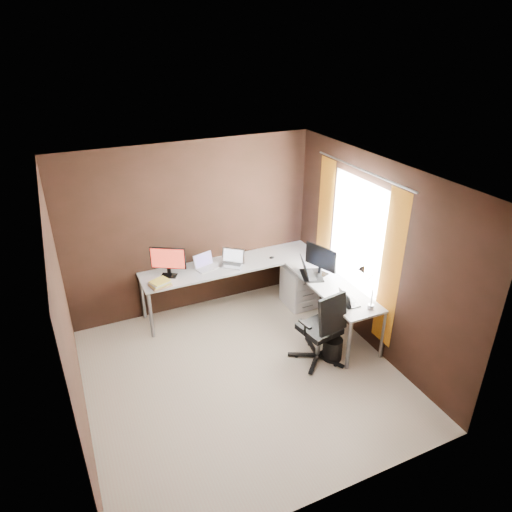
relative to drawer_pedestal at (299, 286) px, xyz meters
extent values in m
cube|color=tan|center=(-1.43, -1.15, -0.30)|extent=(3.60, 3.60, 0.00)
cube|color=white|center=(-1.43, -1.15, 2.20)|extent=(3.60, 3.60, 0.00)
cube|color=black|center=(-1.43, 0.65, 0.95)|extent=(3.60, 0.00, 2.50)
cube|color=black|center=(-1.43, -2.95, 0.95)|extent=(3.60, 0.00, 2.50)
cube|color=black|center=(-3.23, -1.15, 0.95)|extent=(0.00, 3.60, 2.50)
cube|color=black|center=(0.37, -1.15, 0.95)|extent=(0.00, 3.60, 2.50)
cube|color=white|center=(0.36, -0.80, 1.15)|extent=(0.00, 1.00, 1.30)
cube|color=#C17F16|center=(0.32, -1.53, 0.95)|extent=(0.01, 0.35, 2.00)
cube|color=#C17F16|center=(0.32, -0.08, 0.95)|extent=(0.01, 0.35, 2.00)
cylinder|color=slate|center=(0.32, -0.80, 1.98)|extent=(0.02, 1.90, 0.02)
cube|color=silver|center=(-0.96, 0.35, 0.41)|extent=(2.65, 0.60, 0.03)
cube|color=silver|center=(0.07, -0.78, 0.41)|extent=(0.60, 1.65, 0.03)
cylinder|color=slate|center=(-2.24, 0.09, 0.05)|extent=(0.05, 0.05, 0.70)
cylinder|color=slate|center=(-2.24, 0.61, 0.05)|extent=(0.05, 0.05, 0.70)
cylinder|color=slate|center=(-0.19, -1.56, 0.05)|extent=(0.05, 0.05, 0.70)
cylinder|color=slate|center=(0.33, -1.56, 0.05)|extent=(0.05, 0.05, 0.70)
cylinder|color=slate|center=(0.33, 0.61, 0.05)|extent=(0.05, 0.05, 0.70)
cube|color=silver|center=(0.00, 0.00, 0.00)|extent=(0.42, 0.50, 0.60)
cube|color=black|center=(-1.88, 0.37, 0.44)|extent=(0.26, 0.23, 0.01)
cube|color=black|center=(-1.87, 0.38, 0.49)|extent=(0.06, 0.05, 0.10)
cube|color=black|center=(-1.87, 0.38, 0.70)|extent=(0.44, 0.27, 0.31)
cube|color=red|center=(-1.88, 0.37, 0.70)|extent=(0.40, 0.23, 0.28)
cube|color=black|center=(0.07, -0.44, 0.44)|extent=(0.18, 0.23, 0.01)
cube|color=black|center=(0.05, -0.45, 0.49)|extent=(0.04, 0.05, 0.09)
cube|color=black|center=(0.05, -0.45, 0.70)|extent=(0.20, 0.50, 0.32)
cube|color=#2A42BC|center=(0.07, -0.44, 0.70)|extent=(0.17, 0.46, 0.29)
cube|color=silver|center=(-1.33, 0.36, 0.44)|extent=(0.36, 0.29, 0.02)
cube|color=silver|center=(-1.36, 0.44, 0.54)|extent=(0.31, 0.14, 0.19)
cube|color=#67589F|center=(-1.35, 0.43, 0.54)|extent=(0.27, 0.12, 0.16)
cube|color=silver|center=(-0.98, 0.30, 0.44)|extent=(0.41, 0.39, 0.02)
cube|color=silver|center=(-0.92, 0.37, 0.55)|extent=(0.30, 0.26, 0.21)
cube|color=silver|center=(-0.92, 0.37, 0.55)|extent=(0.26, 0.23, 0.18)
cube|color=black|center=(-0.08, -0.45, 0.44)|extent=(0.38, 0.46, 0.02)
cube|color=black|center=(-0.18, -0.42, 0.57)|extent=(0.19, 0.39, 0.24)
cube|color=#1B223A|center=(-0.17, -0.42, 0.57)|extent=(0.17, 0.34, 0.21)
cube|color=black|center=(-0.01, -1.25, 0.44)|extent=(0.20, 0.27, 0.02)
cube|color=black|center=(-0.08, -1.24, 0.53)|extent=(0.07, 0.26, 0.16)
cube|color=#B65560|center=(-0.07, -1.25, 0.53)|extent=(0.05, 0.23, 0.14)
cube|color=tan|center=(-2.06, 0.15, 0.44)|extent=(0.30, 0.26, 0.03)
cube|color=#EAE147|center=(-2.06, 0.15, 0.47)|extent=(0.28, 0.25, 0.02)
cube|color=beige|center=(-2.06, 0.15, 0.49)|extent=(0.30, 0.27, 0.02)
cube|color=#EAE147|center=(-2.06, 0.15, 0.51)|extent=(0.28, 0.26, 0.02)
ellipsoid|color=black|center=(-2.00, 0.15, 0.45)|extent=(0.10, 0.08, 0.03)
ellipsoid|color=black|center=(-0.35, 0.26, 0.45)|extent=(0.09, 0.07, 0.03)
cylinder|color=slate|center=(0.15, -1.46, 0.46)|extent=(0.08, 0.08, 0.06)
cylinder|color=slate|center=(0.15, -1.46, 0.64)|extent=(0.02, 0.02, 0.31)
cylinder|color=slate|center=(0.10, -1.43, 0.85)|extent=(0.02, 0.17, 0.23)
cone|color=slate|center=(0.05, -1.36, 0.93)|extent=(0.10, 0.12, 0.13)
cylinder|color=slate|center=(-0.41, -1.23, -0.06)|extent=(0.06, 0.06, 0.36)
cube|color=black|center=(-0.41, -1.23, 0.15)|extent=(0.50, 0.50, 0.08)
cube|color=black|center=(-0.38, -1.44, 0.48)|extent=(0.41, 0.18, 0.48)
cylinder|color=black|center=(-0.25, -1.32, -0.16)|extent=(0.29, 0.29, 0.29)
camera|label=1|loc=(-3.08, -5.16, 3.51)|focal=32.00mm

